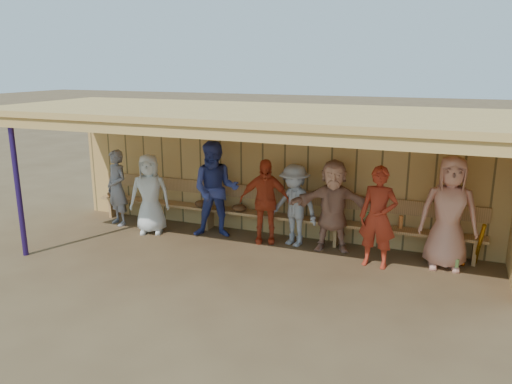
% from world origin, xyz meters
% --- Properties ---
extents(ground, '(90.00, 90.00, 0.00)m').
position_xyz_m(ground, '(0.00, 0.00, 0.00)').
color(ground, brown).
rests_on(ground, ground).
extents(player_a, '(0.67, 0.57, 1.55)m').
position_xyz_m(player_a, '(-3.15, 0.63, 0.77)').
color(player_a, gray).
rests_on(player_a, ground).
extents(player_b, '(0.89, 0.74, 1.56)m').
position_xyz_m(player_b, '(-2.24, 0.44, 0.78)').
color(player_b, silver).
rests_on(player_b, ground).
extents(player_c, '(1.06, 0.93, 1.84)m').
position_xyz_m(player_c, '(-0.96, 0.70, 0.92)').
color(player_c, '#354192').
rests_on(player_c, ground).
extents(player_d, '(0.99, 0.65, 1.56)m').
position_xyz_m(player_d, '(0.01, 0.75, 0.78)').
color(player_d, '#D44421').
rests_on(player_d, ground).
extents(player_e, '(1.09, 0.83, 1.49)m').
position_xyz_m(player_e, '(0.56, 0.81, 0.75)').
color(player_e, '#96999E').
rests_on(player_e, ground).
extents(player_f, '(1.57, 0.77, 1.63)m').
position_xyz_m(player_f, '(1.26, 0.81, 0.81)').
color(player_f, tan).
rests_on(player_f, ground).
extents(player_g, '(0.65, 0.46, 1.66)m').
position_xyz_m(player_g, '(2.10, 0.36, 0.83)').
color(player_g, '#AA2F1B').
rests_on(player_g, ground).
extents(player_h, '(0.94, 0.66, 1.84)m').
position_xyz_m(player_h, '(3.15, 0.72, 0.92)').
color(player_h, '#DF967D').
rests_on(player_h, ground).
extents(dugout_structure, '(8.80, 3.20, 2.50)m').
position_xyz_m(dugout_structure, '(0.39, 0.69, 1.69)').
color(dugout_structure, tan).
rests_on(dugout_structure, ground).
extents(bench, '(7.60, 0.34, 0.93)m').
position_xyz_m(bench, '(0.00, 1.12, 0.53)').
color(bench, tan).
rests_on(bench, ground).
extents(dugout_equipment, '(7.40, 0.62, 0.80)m').
position_xyz_m(dugout_equipment, '(-0.87, 0.99, 0.49)').
color(dugout_equipment, gold).
rests_on(dugout_equipment, ground).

